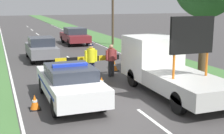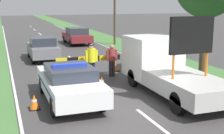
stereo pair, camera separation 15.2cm
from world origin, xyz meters
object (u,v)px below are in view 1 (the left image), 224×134
at_px(road_barrier, 88,60).
at_px(traffic_cone_centre_front, 114,66).
at_px(queued_car_suv_grey, 41,48).
at_px(traffic_cone_near_truck, 102,82).
at_px(queued_car_wagon_maroon, 75,36).
at_px(traffic_cone_behind_barrier, 35,102).
at_px(police_officer, 91,59).
at_px(pedestrian_civilian, 111,58).
at_px(police_car, 70,82).
at_px(work_truck, 165,66).
at_px(traffic_cone_near_police, 86,76).

distance_m(road_barrier, traffic_cone_centre_front, 2.01).
bearing_deg(queued_car_suv_grey, traffic_cone_near_truck, 101.37).
distance_m(road_barrier, traffic_cone_near_truck, 2.32).
distance_m(traffic_cone_near_truck, queued_car_wagon_maroon, 15.02).
bearing_deg(traffic_cone_near_truck, queued_car_wagon_maroon, 80.85).
bearing_deg(traffic_cone_behind_barrier, police_officer, 47.97).
bearing_deg(queued_car_suv_grey, traffic_cone_behind_barrier, 80.71).
height_order(pedestrian_civilian, queued_car_suv_grey, pedestrian_civilian).
relative_size(police_car, work_truck, 0.79).
bearing_deg(traffic_cone_near_police, work_truck, -42.26).
bearing_deg(traffic_cone_near_truck, traffic_cone_near_police, 112.40).
relative_size(traffic_cone_near_police, queued_car_wagon_maroon, 0.14).
relative_size(road_barrier, traffic_cone_near_truck, 6.84).
distance_m(police_car, traffic_cone_behind_barrier, 1.57).
bearing_deg(work_truck, police_officer, -51.55).
bearing_deg(police_officer, pedestrian_civilian, -136.17).
height_order(work_truck, police_officer, work_truck).
xyz_separation_m(pedestrian_civilian, traffic_cone_near_truck, (-1.15, -1.85, -0.74)).
xyz_separation_m(police_car, work_truck, (4.17, -0.01, 0.35)).
xyz_separation_m(traffic_cone_centre_front, queued_car_suv_grey, (-3.36, 4.88, 0.48)).
bearing_deg(traffic_cone_behind_barrier, traffic_cone_near_truck, 31.63).
bearing_deg(traffic_cone_near_police, traffic_cone_near_truck, -67.60).
relative_size(traffic_cone_near_police, queued_car_suv_grey, 0.16).
bearing_deg(traffic_cone_near_police, queued_car_wagon_maroon, 78.34).
distance_m(traffic_cone_behind_barrier, queued_car_wagon_maroon, 17.70).
distance_m(traffic_cone_near_police, traffic_cone_centre_front, 2.95).
xyz_separation_m(traffic_cone_near_police, traffic_cone_centre_front, (2.22, 1.94, -0.03)).
distance_m(traffic_cone_centre_front, queued_car_wagon_maroon, 11.82).
height_order(traffic_cone_centre_front, queued_car_wagon_maroon, queued_car_wagon_maroon).
height_order(work_truck, queued_car_suv_grey, work_truck).
distance_m(road_barrier, police_officer, 0.70).
bearing_deg(traffic_cone_near_truck, police_officer, 90.87).
xyz_separation_m(police_car, traffic_cone_near_police, (1.34, 2.56, -0.44)).
height_order(police_officer, traffic_cone_near_truck, police_officer).
relative_size(work_truck, traffic_cone_near_truck, 12.36).
distance_m(pedestrian_civilian, queued_car_suv_grey, 6.65).
xyz_separation_m(police_car, road_barrier, (1.82, 3.71, 0.12)).
distance_m(pedestrian_civilian, traffic_cone_near_truck, 2.30).
bearing_deg(traffic_cone_near_truck, police_car, -140.51).
xyz_separation_m(work_truck, traffic_cone_centre_front, (-0.60, 4.50, -0.81)).
bearing_deg(queued_car_wagon_maroon, queued_car_suv_grey, 60.09).
distance_m(work_truck, traffic_cone_near_truck, 2.93).
relative_size(police_car, road_barrier, 1.43).
xyz_separation_m(road_barrier, police_officer, (-0.05, -0.68, 0.19)).
distance_m(police_car, traffic_cone_near_truck, 2.38).
bearing_deg(work_truck, road_barrier, -57.52).
relative_size(road_barrier, queued_car_suv_grey, 0.83).
relative_size(road_barrier, pedestrian_civilian, 2.04).
bearing_deg(work_truck, traffic_cone_centre_front, -82.23).
distance_m(road_barrier, traffic_cone_behind_barrier, 5.34).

